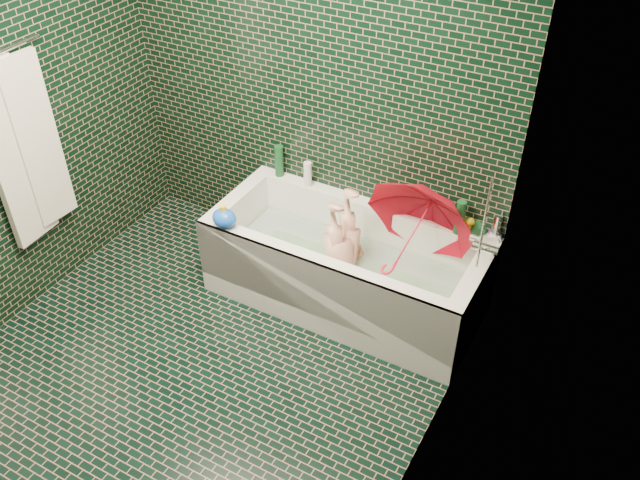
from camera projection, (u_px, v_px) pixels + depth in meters
The scene contains 19 objects.
floor at pixel (193, 378), 3.87m from camera, with size 2.80×2.80×0.00m, color black.
wall_back at pixel (312, 83), 4.06m from camera, with size 2.80×2.80×0.00m, color black.
wall_right at pixel (427, 290), 2.60m from camera, with size 2.80×2.80×0.00m, color black.
bathtub at pixel (345, 274), 4.26m from camera, with size 1.70×0.75×0.55m.
bath_mat at pixel (346, 279), 4.31m from camera, with size 1.35×0.47×0.01m, color green.
water at pixel (346, 262), 4.22m from camera, with size 1.48×0.53×0.00m, color silver.
towel at pixel (24, 150), 3.87m from camera, with size 0.08×0.44×1.12m.
faucet at pixel (483, 242), 3.61m from camera, with size 0.18×0.19×0.55m.
child at pixel (344, 264), 4.19m from camera, with size 0.35×0.23×0.95m, color #EBAA93.
umbrella at pixel (412, 235), 3.91m from camera, with size 0.66×0.66×0.58m, color red.
soap_bottle_a at pixel (492, 242), 3.97m from camera, with size 0.10×0.10×0.25m, color white.
soap_bottle_b at pixel (494, 240), 3.99m from camera, with size 0.08×0.08×0.17m, color #471E70.
soap_bottle_c at pixel (477, 235), 4.02m from camera, with size 0.14×0.14×0.19m, color #134521.
bottle_right_tall at pixel (460, 217), 3.98m from camera, with size 0.06×0.06×0.22m, color #134521.
bottle_right_pump at pixel (497, 227), 3.94m from camera, with size 0.05×0.05×0.17m, color silver.
bottle_left_tall at pixel (279, 161), 4.48m from camera, with size 0.06×0.06×0.22m, color #134521.
bottle_left_short at pixel (308, 174), 4.40m from camera, with size 0.05×0.05×0.17m, color white.
rubber_duck at pixel (465, 224), 4.03m from camera, with size 0.13×0.10×0.10m.
bath_toy at pixel (224, 218), 4.05m from camera, with size 0.16×0.14×0.15m.
Camera 1 is at (1.87, -1.89, 3.00)m, focal length 38.00 mm.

